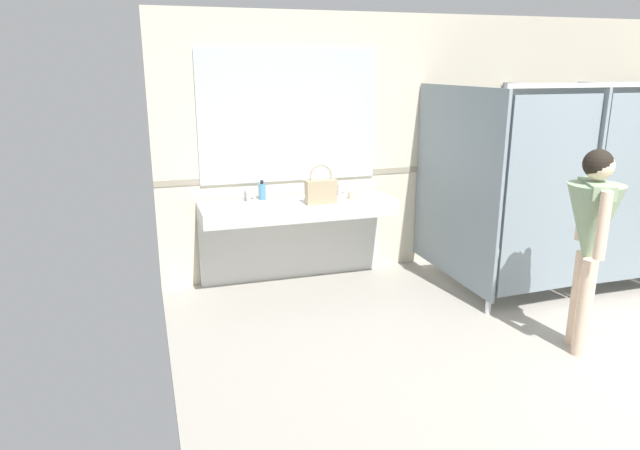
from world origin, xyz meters
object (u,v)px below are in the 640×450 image
(soap_dispenser, at_px, (262,191))
(paper_cup, at_px, (352,195))
(person_standing, at_px, (591,228))
(handbag, at_px, (321,190))

(soap_dispenser, distance_m, paper_cup, 0.87)
(person_standing, bearing_deg, soap_dispenser, 133.66)
(soap_dispenser, xyz_separation_m, paper_cup, (0.84, -0.25, -0.04))
(handbag, bearing_deg, paper_cup, 12.41)
(person_standing, relative_size, handbag, 4.15)
(person_standing, relative_size, paper_cup, 19.30)
(handbag, distance_m, soap_dispenser, 0.60)
(person_standing, height_order, handbag, person_standing)
(person_standing, distance_m, paper_cup, 2.21)
(person_standing, height_order, paper_cup, person_standing)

